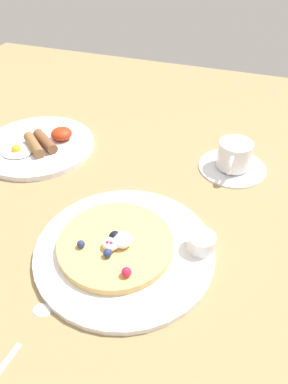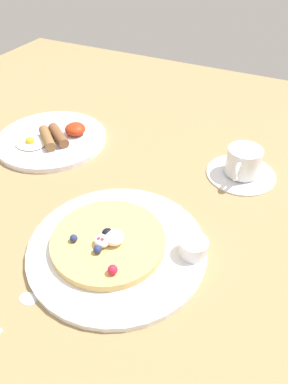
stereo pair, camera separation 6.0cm
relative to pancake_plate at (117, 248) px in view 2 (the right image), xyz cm
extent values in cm
cube|color=#9A7F53|center=(-7.86, 8.10, -2.03)|extent=(150.00, 151.92, 3.00)
cylinder|color=white|center=(0.00, 0.00, 0.00)|extent=(29.54, 29.54, 1.05)
cylinder|color=#DDB265|center=(-1.45, -0.34, 1.23)|extent=(18.83, 18.83, 1.40)
sphere|color=#C1223B|center=(-1.81, -2.03, 2.73)|extent=(1.60, 1.60, 1.60)
sphere|color=black|center=(-1.48, -0.28, 2.90)|extent=(1.94, 1.94, 1.94)
sphere|color=navy|center=(-1.36, -3.62, 2.60)|extent=(1.34, 1.34, 1.34)
sphere|color=#C2203C|center=(0.01, 0.51, 2.57)|extent=(1.29, 1.29, 1.29)
sphere|color=#CA2041|center=(2.72, -6.00, 2.68)|extent=(1.51, 1.51, 1.51)
sphere|color=navy|center=(-1.12, -0.19, 2.52)|extent=(1.18, 1.18, 1.18)
sphere|color=red|center=(-0.77, -0.33, 2.71)|extent=(1.56, 1.56, 1.56)
sphere|color=navy|center=(-6.08, -3.22, 2.57)|extent=(1.28, 1.28, 1.28)
sphere|color=red|center=(-1.40, -2.00, 2.74)|extent=(1.62, 1.62, 1.62)
sphere|color=black|center=(0.00, -0.35, 2.79)|extent=(1.72, 1.72, 1.72)
ellipsoid|color=white|center=(-0.14, -0.51, 2.92)|extent=(3.29, 3.29, 1.97)
ellipsoid|color=white|center=(-1.56, -1.73, 2.74)|extent=(2.69, 2.69, 1.62)
cylinder|color=white|center=(11.74, 3.95, 1.93)|extent=(4.55, 4.55, 2.81)
cylinder|color=maroon|center=(11.74, 3.95, 2.49)|extent=(3.73, 3.73, 0.34)
cylinder|color=white|center=(-30.46, 22.64, 0.10)|extent=(25.72, 25.72, 1.25)
cylinder|color=brown|center=(-28.06, 22.53, 1.88)|extent=(8.27, 6.88, 2.31)
cylinder|color=olive|center=(-29.63, 20.38, 1.88)|extent=(7.97, 7.34, 2.31)
ellipsoid|color=white|center=(-32.74, 18.03, 1.02)|extent=(7.25, 6.16, 0.60)
sphere|color=yellow|center=(-32.74, 18.03, 1.52)|extent=(2.00, 2.00, 2.00)
ellipsoid|color=#AD3013|center=(-26.04, 26.37, 2.05)|extent=(4.82, 4.82, 2.65)
cylinder|color=white|center=(13.17, 29.44, -0.19)|extent=(14.32, 14.32, 0.68)
cylinder|color=white|center=(13.17, 29.44, 2.97)|extent=(7.00, 7.00, 5.63)
torus|color=white|center=(13.02, 24.95, 3.25)|extent=(0.94, 3.98, 3.95)
cylinder|color=olive|center=(13.17, 29.44, 4.77)|extent=(5.95, 5.95, 0.45)
ellipsoid|color=silver|center=(-7.22, -13.96, -0.23)|extent=(2.86, 2.20, 0.60)
camera|label=1|loc=(15.92, -36.33, 45.53)|focal=33.91mm
camera|label=2|loc=(21.51, -34.02, 45.53)|focal=33.91mm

